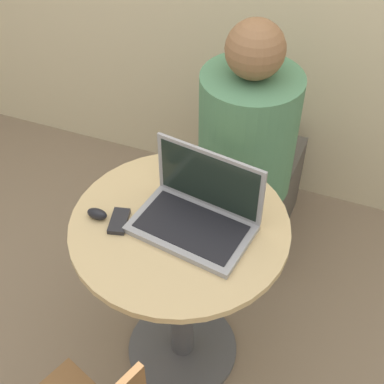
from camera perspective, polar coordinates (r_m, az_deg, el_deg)
ground_plane at (r=2.31m, az=-1.01°, el=-16.34°), size 12.00×12.00×0.00m
round_table at (r=1.87m, az=-1.21°, el=-8.43°), size 0.70×0.70×0.77m
laptop at (r=1.65m, az=0.57°, el=-2.14°), size 0.40×0.28×0.24m
cell_phone at (r=1.69m, az=-7.79°, el=-3.09°), size 0.08×0.11×0.02m
computer_mouse at (r=1.71m, az=-10.09°, el=-2.31°), size 0.07×0.04×0.03m
person_seated at (r=2.33m, az=6.10°, el=2.98°), size 0.39×0.61×1.18m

